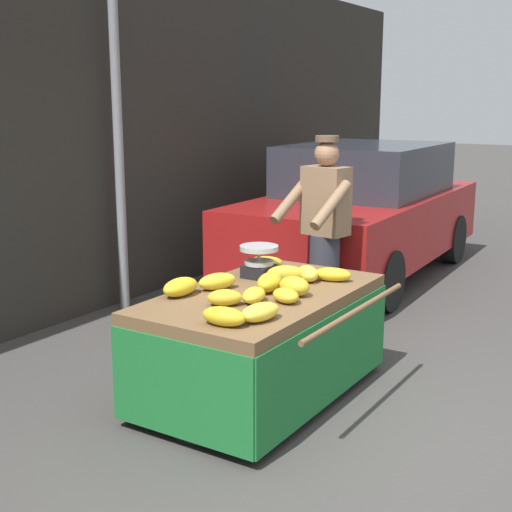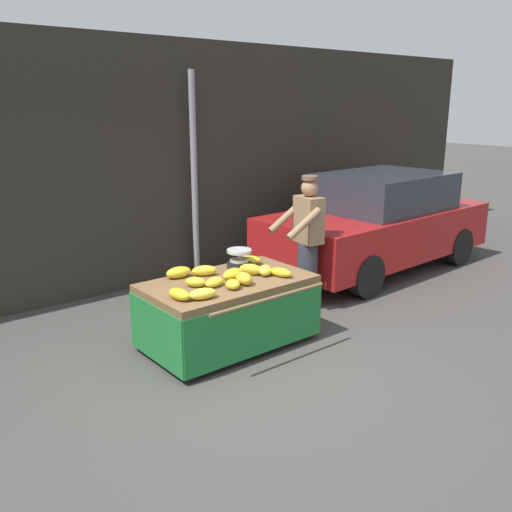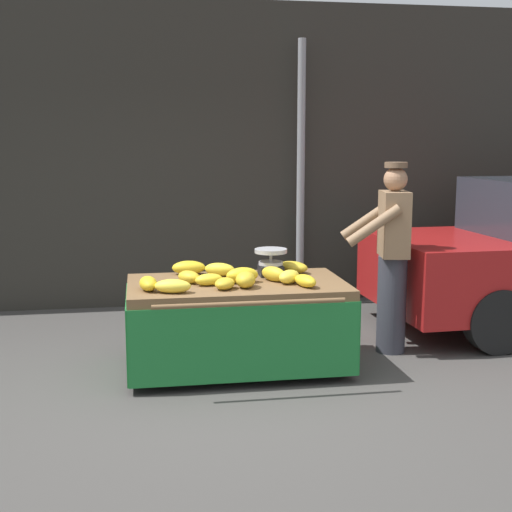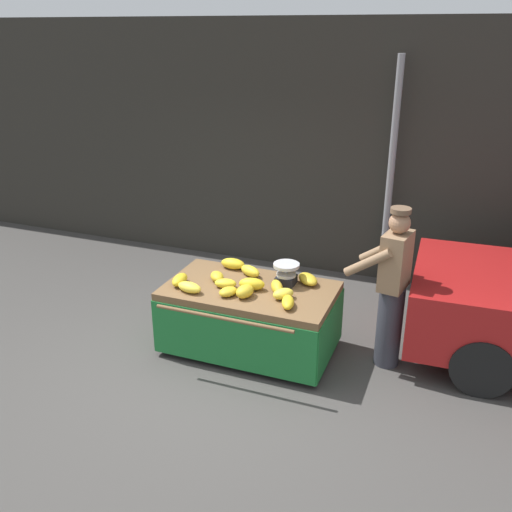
% 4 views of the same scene
% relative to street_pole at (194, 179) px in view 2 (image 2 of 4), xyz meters
% --- Properties ---
extents(ground_plane, '(60.00, 60.00, 0.00)m').
position_rel_street_pole_xyz_m(ground_plane, '(-1.30, -2.85, -1.51)').
color(ground_plane, '#423F3D').
extents(back_wall, '(16.00, 0.24, 3.45)m').
position_rel_street_pole_xyz_m(back_wall, '(-1.30, 0.30, 0.21)').
color(back_wall, '#2D2B26').
rests_on(back_wall, ground).
extents(street_pole, '(0.09, 0.09, 3.02)m').
position_rel_street_pole_xyz_m(street_pole, '(0.00, 0.00, 0.00)').
color(street_pole, gray).
rests_on(street_pole, ground).
extents(banana_cart, '(1.81, 1.24, 0.75)m').
position_rel_street_pole_xyz_m(banana_cart, '(-1.06, -2.24, -0.96)').
color(banana_cart, brown).
rests_on(banana_cart, ground).
extents(weighing_scale, '(0.28, 0.28, 0.23)m').
position_rel_street_pole_xyz_m(weighing_scale, '(-0.73, -2.01, -0.64)').
color(weighing_scale, black).
rests_on(weighing_scale, banana_cart).
extents(banana_bunch_0, '(0.26, 0.19, 0.10)m').
position_rel_street_pole_xyz_m(banana_bunch_0, '(-1.30, -2.33, -0.71)').
color(banana_bunch_0, yellow).
rests_on(banana_bunch_0, banana_cart).
extents(banana_bunch_1, '(0.26, 0.26, 0.11)m').
position_rel_street_pole_xyz_m(banana_bunch_1, '(-0.64, -2.36, -0.71)').
color(banana_bunch_1, yellow).
rests_on(banana_bunch_1, banana_cart).
extents(banana_bunch_2, '(0.19, 0.29, 0.10)m').
position_rel_street_pole_xyz_m(banana_bunch_2, '(-0.54, -2.51, -0.71)').
color(banana_bunch_2, gold).
rests_on(banana_bunch_2, banana_cart).
extents(banana_bunch_3, '(0.30, 0.24, 0.11)m').
position_rel_street_pole_xyz_m(banana_bunch_3, '(-1.17, -1.95, -0.70)').
color(banana_bunch_3, yellow).
rests_on(banana_bunch_3, banana_cart).
extents(banana_bunch_4, '(0.24, 0.29, 0.12)m').
position_rel_street_pole_xyz_m(banana_bunch_4, '(-0.75, -2.25, -0.70)').
color(banana_bunch_4, gold).
rests_on(banana_bunch_4, banana_cart).
extents(banana_bunch_5, '(0.20, 0.25, 0.13)m').
position_rel_street_pole_xyz_m(banana_bunch_5, '(-1.02, -2.47, -0.70)').
color(banana_bunch_5, gold).
rests_on(banana_bunch_5, banana_cart).
extents(banana_bunch_6, '(0.16, 0.28, 0.11)m').
position_rel_street_pole_xyz_m(banana_bunch_6, '(-1.78, -2.44, -0.71)').
color(banana_bunch_6, gold).
rests_on(banana_bunch_6, banana_cart).
extents(banana_bunch_7, '(0.24, 0.26, 0.10)m').
position_rel_street_pole_xyz_m(banana_bunch_7, '(-1.45, -2.21, -0.71)').
color(banana_bunch_7, gold).
rests_on(banana_bunch_7, banana_cart).
extents(banana_bunch_8, '(0.23, 0.25, 0.09)m').
position_rel_street_pole_xyz_m(banana_bunch_8, '(-1.19, -2.50, -0.72)').
color(banana_bunch_8, gold).
rests_on(banana_bunch_8, banana_cart).
extents(banana_bunch_9, '(0.32, 0.33, 0.10)m').
position_rel_street_pole_xyz_m(banana_bunch_9, '(-0.51, -1.92, -0.71)').
color(banana_bunch_9, gold).
rests_on(banana_bunch_9, banana_cart).
extents(banana_bunch_10, '(0.31, 0.20, 0.11)m').
position_rel_street_pole_xyz_m(banana_bunch_10, '(-1.60, -2.57, -0.71)').
color(banana_bunch_10, yellow).
rests_on(banana_bunch_10, banana_cart).
extents(banana_bunch_11, '(0.30, 0.17, 0.12)m').
position_rel_street_pole_xyz_m(banana_bunch_11, '(-1.42, -1.84, -0.70)').
color(banana_bunch_11, gold).
rests_on(banana_bunch_11, banana_cart).
extents(banana_bunch_12, '(0.30, 0.20, 0.13)m').
position_rel_street_pole_xyz_m(banana_bunch_12, '(-1.02, -2.28, -0.70)').
color(banana_bunch_12, gold).
rests_on(banana_bunch_12, banana_cart).
extents(vendor_person, '(0.63, 0.58, 1.71)m').
position_rel_street_pole_xyz_m(vendor_person, '(0.38, -1.97, -0.64)').
color(vendor_person, '#383842').
rests_on(vendor_person, ground).
extents(parked_car, '(3.96, 1.85, 1.51)m').
position_rel_street_pole_xyz_m(parked_car, '(2.53, -1.36, -0.76)').
color(parked_car, '#A51919').
rests_on(parked_car, ground).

